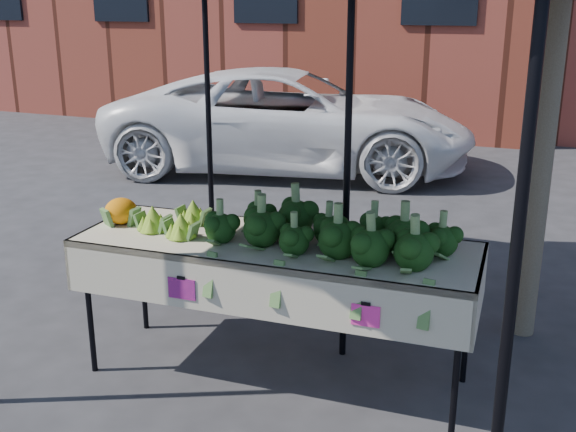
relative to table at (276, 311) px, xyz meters
The scene contains 6 objects.
ground 0.47m from the table, 111.52° to the right, with size 90.00×90.00×0.00m, color #29292B.
table is the anchor object (origin of this frame).
canopy 1.05m from the table, 95.60° to the left, with size 3.16×3.16×2.74m, color black, non-canonical shape.
broccoli_heap 0.67m from the table, ahead, with size 1.47×0.57×0.26m, color black.
romanesco_cluster 0.86m from the table, behind, with size 0.43×0.47×0.20m, color #8AB534.
cauliflower_pair 1.18m from the table, behind, with size 0.20×0.20×0.18m, color orange.
Camera 1 is at (1.57, -3.42, 2.26)m, focal length 42.87 mm.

